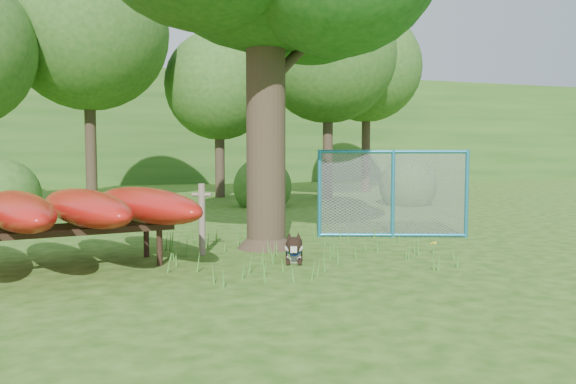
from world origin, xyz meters
name	(u,v)px	position (x,y,z in m)	size (l,w,h in m)	color
ground	(301,266)	(0.00, 0.00, 0.00)	(80.00, 80.00, 0.00)	#254E0F
wooden_post	(202,217)	(-1.21, 1.37, 0.61)	(0.31, 0.17, 1.16)	#6D6051
kayak_rack	(52,209)	(-3.40, 0.86, 0.86)	(4.23, 3.77, 1.13)	black
husky_dog	(294,250)	(0.05, 0.44, 0.17)	(0.55, 1.02, 0.48)	black
fence_section	(393,194)	(2.64, 2.07, 0.86)	(2.77, 1.08, 2.85)	teal
wildflower_clump	(434,244)	(2.35, 0.20, 0.17)	(0.10, 0.10, 0.21)	#44852B
bg_tree_b	(88,30)	(-3.00, 12.00, 5.61)	(5.20, 5.20, 8.22)	#33271B
bg_tree_c	(219,86)	(1.50, 13.00, 4.11)	(4.00, 4.00, 6.12)	#33271B
bg_tree_d	(328,55)	(5.00, 11.00, 5.08)	(4.80, 4.80, 7.50)	#33271B
bg_tree_e	(367,67)	(8.00, 14.00, 5.23)	(4.60, 4.60, 7.55)	#33271B
shrub_left	(3,221)	(-5.00, 7.50, 0.00)	(1.80, 1.80, 1.80)	#2A561B
shrub_right	(408,205)	(6.50, 8.00, 0.00)	(1.80, 1.80, 1.80)	#2A561B
shrub_mid	(263,206)	(2.00, 9.00, 0.00)	(1.80, 1.80, 1.80)	#2A561B
wooded_hillside	(146,131)	(0.00, 28.00, 3.00)	(80.00, 12.00, 6.00)	#2A561B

